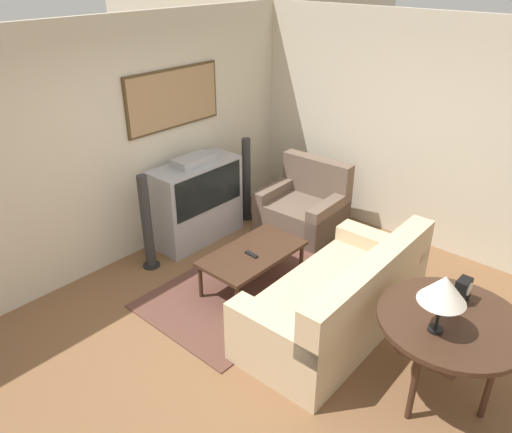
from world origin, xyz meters
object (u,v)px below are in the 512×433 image
(console_table, at_px, (451,326))
(speaker_tower_right, at_px, (246,181))
(coffee_table, at_px, (253,255))
(mantel_clock, at_px, (463,291))
(couch, at_px, (339,302))
(tv, at_px, (197,201))
(armchair, at_px, (304,209))
(table_lamp, at_px, (444,290))
(speaker_tower_left, at_px, (147,225))

(console_table, relative_size, speaker_tower_right, 0.99)
(coffee_table, xyz_separation_m, mantel_clock, (0.14, -2.09, 0.47))
(couch, xyz_separation_m, console_table, (-0.12, -1.06, 0.37))
(tv, xyz_separation_m, armchair, (1.08, -0.85, -0.23))
(console_table, bearing_deg, speaker_tower_right, 69.18)
(mantel_clock, height_order, speaker_tower_right, speaker_tower_right)
(tv, height_order, speaker_tower_right, speaker_tower_right)
(armchair, relative_size, coffee_table, 0.89)
(table_lamp, xyz_separation_m, mantel_clock, (0.46, -0.00, -0.26))
(mantel_clock, bearing_deg, table_lamp, 179.85)
(tv, relative_size, table_lamp, 2.39)
(mantel_clock, bearing_deg, console_table, -169.61)
(coffee_table, bearing_deg, mantel_clock, -86.14)
(table_lamp, bearing_deg, armchair, 54.99)
(coffee_table, bearing_deg, armchair, 14.80)
(speaker_tower_right, bearing_deg, mantel_clock, -107.14)
(console_table, bearing_deg, couch, 83.48)
(speaker_tower_left, bearing_deg, console_table, -83.32)
(tv, relative_size, speaker_tower_left, 1.01)
(mantel_clock, bearing_deg, couch, 97.20)
(speaker_tower_left, relative_size, speaker_tower_right, 1.00)
(armchair, height_order, table_lamp, table_lamp)
(armchair, bearing_deg, mantel_clock, -30.14)
(table_lamp, bearing_deg, mantel_clock, -0.15)
(tv, relative_size, console_table, 1.02)
(tv, distance_m, armchair, 1.39)
(coffee_table, bearing_deg, couch, -89.31)
(tv, height_order, coffee_table, tv)
(couch, relative_size, table_lamp, 4.24)
(coffee_table, bearing_deg, speaker_tower_right, 45.03)
(coffee_table, relative_size, console_table, 1.01)
(speaker_tower_left, bearing_deg, coffee_table, -66.64)
(mantel_clock, bearing_deg, coffee_table, 93.86)
(table_lamp, height_order, mantel_clock, table_lamp)
(tv, xyz_separation_m, speaker_tower_right, (0.81, -0.08, 0.02))
(tv, distance_m, table_lamp, 3.43)
(tv, bearing_deg, coffee_table, -104.82)
(coffee_table, distance_m, speaker_tower_right, 1.62)
(couch, bearing_deg, speaker_tower_left, -78.66)
(console_table, height_order, table_lamp, table_lamp)
(armchair, distance_m, speaker_tower_left, 2.06)
(armchair, relative_size, speaker_tower_left, 0.89)
(console_table, distance_m, mantel_clock, 0.31)
(armchair, height_order, speaker_tower_right, speaker_tower_right)
(tv, height_order, console_table, tv)
(speaker_tower_left, xyz_separation_m, speaker_tower_right, (1.63, 0.00, 0.00))
(tv, distance_m, coffee_table, 1.27)
(table_lamp, bearing_deg, speaker_tower_left, 92.99)
(tv, distance_m, speaker_tower_left, 0.82)
(speaker_tower_right, bearing_deg, tv, 174.27)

